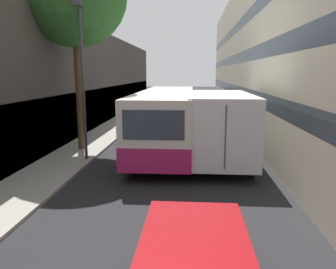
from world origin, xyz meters
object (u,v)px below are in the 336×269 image
at_px(bus, 167,119).
at_px(panel_van, 167,107).
at_px(box_truck, 217,123).
at_px(street_lamp, 81,51).

xyz_separation_m(bus, panel_van, (-0.76, 10.40, -0.50)).
bearing_deg(box_truck, bus, 146.48).
distance_m(box_truck, panel_van, 12.34).
bearing_deg(panel_van, box_truck, -75.50).
distance_m(panel_van, street_lamp, 13.55).
distance_m(bus, box_truck, 2.79).
bearing_deg(street_lamp, box_truck, 9.31).
relative_size(bus, box_truck, 1.38).
relative_size(panel_van, street_lamp, 0.68).
bearing_deg(panel_van, street_lamp, -100.85).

